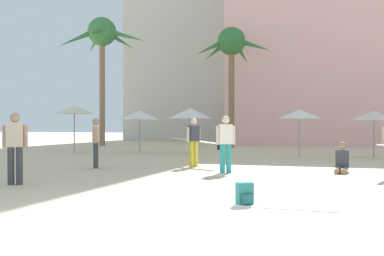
% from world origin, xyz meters
% --- Properties ---
extents(ground, '(120.00, 120.00, 0.00)m').
position_xyz_m(ground, '(0.00, 0.00, 0.00)').
color(ground, beige).
extents(hotel_pink, '(21.08, 11.15, 14.18)m').
position_xyz_m(hotel_pink, '(7.55, 28.36, 7.09)').
color(hotel_pink, beige).
rests_on(hotel_pink, ground).
extents(palm_tree_far_left, '(5.64, 5.96, 8.87)m').
position_xyz_m(palm_tree_far_left, '(-10.94, 19.66, 7.38)').
color(palm_tree_far_left, '#896B4C').
rests_on(palm_tree_far_left, ground).
extents(palm_tree_left, '(4.78, 4.61, 7.76)m').
position_xyz_m(palm_tree_left, '(-1.99, 20.14, 6.37)').
color(palm_tree_left, brown).
rests_on(palm_tree_left, ground).
extents(cafe_umbrella_0, '(2.09, 2.09, 2.50)m').
position_xyz_m(cafe_umbrella_0, '(-9.19, 13.16, 2.27)').
color(cafe_umbrella_0, gray).
rests_on(cafe_umbrella_0, ground).
extents(cafe_umbrella_1, '(2.06, 2.06, 2.11)m').
position_xyz_m(cafe_umbrella_1, '(5.60, 13.81, 1.89)').
color(cafe_umbrella_1, gray).
rests_on(cafe_umbrella_1, ground).
extents(cafe_umbrella_3, '(2.16, 2.16, 2.32)m').
position_xyz_m(cafe_umbrella_3, '(-2.94, 13.60, 2.05)').
color(cafe_umbrella_3, gray).
rests_on(cafe_umbrella_3, ground).
extents(cafe_umbrella_4, '(2.02, 2.02, 2.18)m').
position_xyz_m(cafe_umbrella_4, '(2.35, 13.21, 1.96)').
color(cafe_umbrella_4, gray).
rests_on(cafe_umbrella_4, ground).
extents(cafe_umbrella_5, '(2.14, 2.14, 2.25)m').
position_xyz_m(cafe_umbrella_5, '(-5.90, 14.16, 1.99)').
color(cafe_umbrella_5, gray).
rests_on(cafe_umbrella_5, ground).
extents(beach_towel, '(1.86, 1.06, 0.01)m').
position_xyz_m(beach_towel, '(2.27, 1.62, 0.01)').
color(beach_towel, white).
rests_on(beach_towel, ground).
extents(backpack, '(0.35, 0.34, 0.42)m').
position_xyz_m(backpack, '(1.52, 1.37, 0.20)').
color(backpack, '#277875').
rests_on(backpack, ground).
extents(person_far_right, '(0.52, 1.04, 0.94)m').
position_xyz_m(person_far_right, '(3.72, 7.43, 0.32)').
color(person_far_right, '#936B51').
rests_on(person_far_right, ground).
extents(person_mid_left, '(2.56, 1.64, 1.71)m').
position_xyz_m(person_mid_left, '(-1.19, 7.88, 0.92)').
color(person_mid_left, gold).
rests_on(person_mid_left, ground).
extents(person_far_left, '(0.59, 0.35, 1.76)m').
position_xyz_m(person_far_left, '(0.24, 6.25, 0.97)').
color(person_far_left, teal).
rests_on(person_far_left, ground).
extents(person_mid_center, '(0.37, 0.59, 1.71)m').
position_xyz_m(person_mid_center, '(-4.32, 6.48, 0.94)').
color(person_mid_center, '#3D3D42').
rests_on(person_mid_center, ground).
extents(person_near_left, '(0.58, 0.37, 1.79)m').
position_xyz_m(person_near_left, '(-4.36, 2.43, 0.99)').
color(person_near_left, '#3D3D42').
rests_on(person_near_left, ground).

